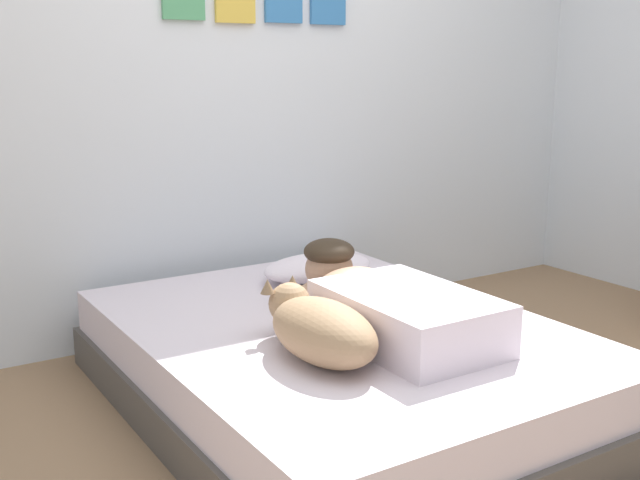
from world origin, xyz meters
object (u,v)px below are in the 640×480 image
object	(u,v)px
pillow	(318,267)
cell_phone	(355,353)
bed	(339,366)
person_lying	(384,303)
dog	(319,328)
coffee_cup	(341,285)

from	to	relation	value
pillow	cell_phone	size ratio (longest dim) A/B	3.71
pillow	cell_phone	xyz separation A→B (m)	(-0.38, -0.84, -0.05)
bed	pillow	xyz separation A→B (m)	(0.26, 0.56, 0.22)
person_lying	dog	distance (m)	0.35
dog	cell_phone	size ratio (longest dim) A/B	4.11
person_lying	cell_phone	distance (m)	0.28
person_lying	coffee_cup	world-z (taller)	person_lying
bed	cell_phone	bearing A→B (deg)	-113.72
bed	pillow	size ratio (longest dim) A/B	3.72
bed	dog	world-z (taller)	dog
person_lying	cell_phone	world-z (taller)	person_lying
dog	coffee_cup	distance (m)	0.73
cell_phone	dog	bearing A→B (deg)	160.59
pillow	dog	distance (m)	0.95
pillow	cell_phone	distance (m)	0.93
bed	person_lying	xyz separation A→B (m)	(0.09, -0.15, 0.27)
bed	cell_phone	world-z (taller)	cell_phone
bed	cell_phone	xyz separation A→B (m)	(-0.13, -0.29, 0.17)
pillow	dog	size ratio (longest dim) A/B	0.90
dog	pillow	bearing A→B (deg)	58.00
person_lying	dog	xyz separation A→B (m)	(-0.34, -0.10, -0.00)
person_lying	cell_phone	xyz separation A→B (m)	(-0.22, -0.14, -0.10)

